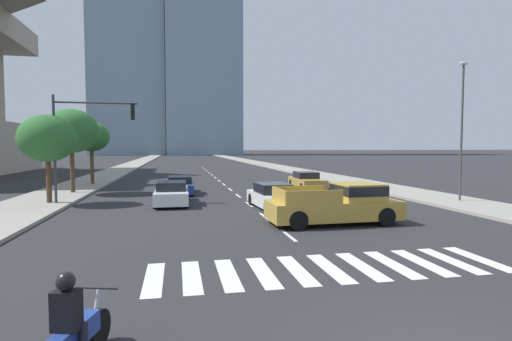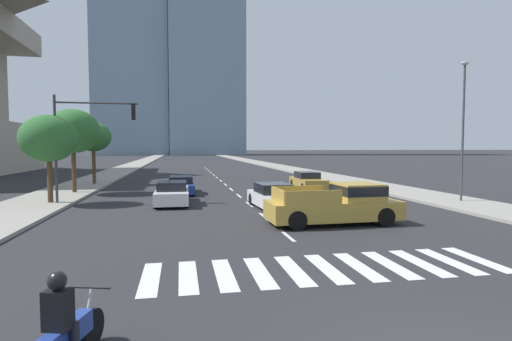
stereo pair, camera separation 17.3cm
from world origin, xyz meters
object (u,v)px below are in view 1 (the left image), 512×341
sedan_blue_2 (180,185)px  pickup_truck (340,204)px  sedan_white_1 (172,193)px  sedan_white_3 (274,197)px  street_lamp_east (462,121)px  sedan_gold_0 (306,181)px  street_tree_second (71,131)px  street_tree_nearest (48,139)px  traffic_signal_far (86,129)px  street_tree_third (91,137)px  motorcycle_trailing (71,334)px

sedan_blue_2 → pickup_truck: bearing=-152.4°
sedan_white_1 → sedan_white_3: (5.23, -2.62, -0.00)m
pickup_truck → street_lamp_east: (9.19, 4.49, 3.84)m
sedan_gold_0 → street_tree_second: bearing=-87.5°
sedan_white_1 → street_tree_nearest: street_tree_nearest is taller
pickup_truck → street_tree_second: size_ratio=0.99×
street_tree_second → street_tree_nearest: bearing=-90.0°
pickup_truck → sedan_gold_0: 13.58m
pickup_truck → traffic_signal_far: (-11.47, 7.84, 3.35)m
pickup_truck → street_lamp_east: street_lamp_east is taller
traffic_signal_far → sedan_white_3: bearing=-18.5°
street_tree_third → pickup_truck: bearing=-55.4°
pickup_truck → sedan_blue_2: size_ratio=1.18×
sedan_gold_0 → sedan_white_3: size_ratio=1.04×
traffic_signal_far → street_tree_nearest: bearing=173.5°
street_tree_nearest → street_tree_second: 5.13m
sedan_white_3 → traffic_signal_far: bearing=-112.3°
sedan_white_1 → street_tree_third: (-6.57, 12.37, 3.42)m
motorcycle_trailing → traffic_signal_far: bearing=27.2°
pickup_truck → street_tree_second: 19.16m
street_tree_nearest → street_lamp_east: bearing=-9.0°
sedan_white_1 → street_tree_nearest: size_ratio=0.97×
sedan_gold_0 → sedan_white_1: sedan_gold_0 is taller
traffic_signal_far → street_tree_second: size_ratio=1.05×
traffic_signal_far → street_tree_second: 5.70m
sedan_gold_0 → street_tree_second: 16.85m
sedan_white_1 → pickup_truck: bearing=-135.7°
motorcycle_trailing → sedan_gold_0: motorcycle_trailing is taller
street_lamp_east → street_tree_third: size_ratio=1.52×
sedan_gold_0 → street_tree_third: (-16.45, 6.32, 3.41)m
street_tree_second → sedan_white_3: bearing=-36.1°
street_tree_nearest → street_tree_second: bearing=90.0°
sedan_blue_2 → sedan_white_3: sedan_white_3 is taller
sedan_gold_0 → sedan_white_3: sedan_gold_0 is taller
sedan_white_1 → street_tree_third: size_ratio=0.91×
street_tree_nearest → sedan_white_3: bearing=-16.5°
sedan_gold_0 → street_lamp_east: 11.48m
pickup_truck → sedan_white_1: pickup_truck is taller
motorcycle_trailing → pickup_truck: 12.66m
motorcycle_trailing → sedan_white_3: size_ratio=0.46×
motorcycle_trailing → pickup_truck: size_ratio=0.39×
motorcycle_trailing → sedan_blue_2: bearing=11.9°
sedan_white_3 → motorcycle_trailing: bearing=-28.0°
motorcycle_trailing → traffic_signal_far: 18.24m
street_lamp_east → street_tree_second: 24.29m
street_tree_nearest → motorcycle_trailing: bearing=-73.1°
street_tree_second → street_lamp_east: bearing=-20.9°
pickup_truck → sedan_gold_0: pickup_truck is taller
sedan_white_1 → street_tree_nearest: (-6.57, 0.88, 3.05)m
sedan_blue_2 → street_tree_second: 8.02m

